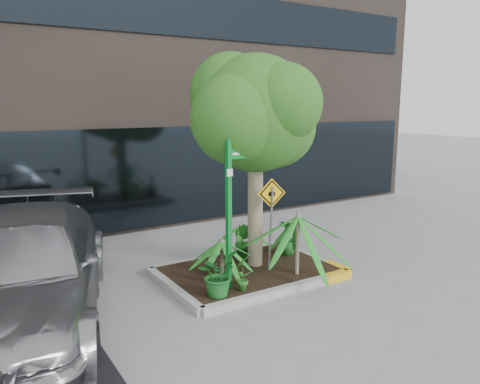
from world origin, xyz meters
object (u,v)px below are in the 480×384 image
street_sign_post (229,196)px  cattle_sign (271,210)px  tree (255,114)px  parked_car (20,273)px

street_sign_post → cattle_sign: street_sign_post is taller
tree → parked_car: (-4.24, -0.04, -2.28)m
tree → parked_car: tree is taller
parked_car → street_sign_post: (3.25, -0.64, 0.92)m
cattle_sign → parked_car: bearing=-173.9°
tree → street_sign_post: (-0.99, -0.68, -1.37)m
cattle_sign → tree: bearing=103.4°
street_sign_post → cattle_sign: bearing=2.1°
parked_car → cattle_sign: bearing=10.5°
parked_car → cattle_sign: size_ratio=3.19×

